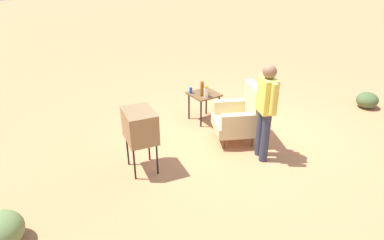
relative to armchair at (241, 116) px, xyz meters
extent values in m
plane|color=#C17A4C|center=(-0.12, 0.09, -0.50)|extent=(60.00, 60.00, 0.00)
cylinder|color=brown|center=(-0.40, -0.22, -0.39)|extent=(0.05, 0.05, 0.22)
cylinder|color=brown|center=(0.08, -0.45, -0.39)|extent=(0.05, 0.05, 0.22)
cylinder|color=brown|center=(-0.17, 0.26, -0.39)|extent=(0.05, 0.05, 0.22)
cylinder|color=brown|center=(0.31, 0.03, -0.39)|extent=(0.05, 0.05, 0.22)
cube|color=#CCB784|center=(-0.04, -0.09, -0.18)|extent=(1.01, 1.01, 0.20)
cube|color=#CCB784|center=(0.09, 0.20, 0.24)|extent=(0.76, 0.47, 0.64)
cube|color=#CCB784|center=(-0.33, 0.05, 0.05)|extent=(0.42, 0.68, 0.26)
cube|color=#CCB784|center=(0.25, -0.23, 0.05)|extent=(0.42, 0.68, 0.26)
cylinder|color=black|center=(-1.29, -0.31, -0.21)|extent=(0.04, 0.04, 0.57)
cylinder|color=black|center=(-0.84, -0.31, -0.21)|extent=(0.04, 0.04, 0.57)
cylinder|color=black|center=(-1.29, 0.14, -0.21)|extent=(0.04, 0.04, 0.57)
cylinder|color=black|center=(-0.84, 0.14, -0.21)|extent=(0.04, 0.04, 0.57)
cube|color=brown|center=(-1.07, -0.08, 0.09)|extent=(0.56, 0.56, 0.03)
cylinder|color=black|center=(0.14, -1.81, -0.22)|extent=(0.03, 0.03, 0.55)
cylinder|color=black|center=(-0.29, -1.73, -0.22)|extent=(0.03, 0.03, 0.55)
cylinder|color=black|center=(0.08, -2.16, -0.22)|extent=(0.03, 0.03, 0.55)
cylinder|color=black|center=(-0.35, -2.09, -0.22)|extent=(0.03, 0.03, 0.55)
cube|color=olive|center=(-0.10, -1.95, 0.29)|extent=(0.66, 0.53, 0.48)
cube|color=#383D3F|center=(-0.07, -1.73, 0.29)|extent=(0.42, 0.08, 0.34)
cylinder|color=#2D3347|center=(0.58, -0.06, -0.07)|extent=(0.14, 0.14, 0.86)
cylinder|color=#2D3347|center=(0.76, -0.14, -0.07)|extent=(0.14, 0.14, 0.86)
cube|color=#D6C64C|center=(0.67, -0.10, 0.64)|extent=(0.42, 0.34, 0.56)
cylinder|color=#D6C64C|center=(0.45, 0.00, 0.67)|extent=(0.09, 0.09, 0.50)
cylinder|color=#D6C64C|center=(0.89, -0.19, 0.67)|extent=(0.09, 0.09, 0.50)
sphere|color=brown|center=(0.67, -0.10, 1.03)|extent=(0.22, 0.22, 0.22)
cylinder|color=blue|center=(-1.24, -0.29, 0.17)|extent=(0.07, 0.07, 0.12)
cylinder|color=brown|center=(-0.99, -0.19, 0.25)|extent=(0.07, 0.07, 0.30)
cylinder|color=silver|center=(-1.05, -0.07, 0.20)|extent=(0.06, 0.06, 0.20)
cylinder|color=silver|center=(-0.89, -0.16, 0.19)|extent=(0.09, 0.09, 0.18)
sphere|color=yellow|center=(-0.89, -0.16, 0.33)|extent=(0.07, 0.07, 0.07)
sphere|color=#E04C66|center=(-0.93, -0.15, 0.33)|extent=(0.07, 0.07, 0.07)
sphere|color=orange|center=(-0.85, -0.18, 0.33)|extent=(0.07, 0.07, 0.07)
ellipsoid|color=#475B33|center=(0.43, 3.44, -0.32)|extent=(0.47, 0.47, 0.36)
camera|label=1|loc=(4.04, -3.69, 2.53)|focal=30.56mm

